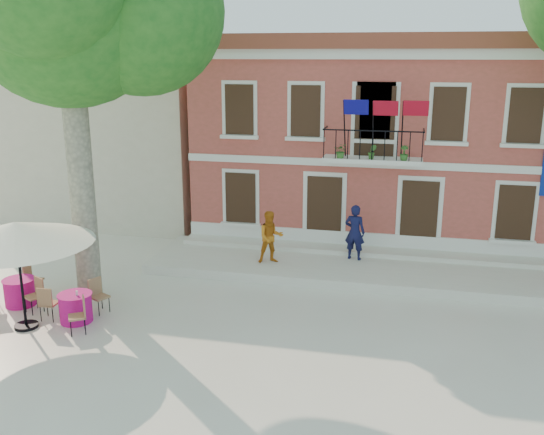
{
  "coord_description": "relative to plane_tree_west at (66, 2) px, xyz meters",
  "views": [
    {
      "loc": [
        3.19,
        -14.2,
        6.86
      ],
      "look_at": [
        -0.89,
        3.5,
        1.93
      ],
      "focal_mm": 40.0,
      "sensor_mm": 36.0,
      "label": 1
    }
  ],
  "objects": [
    {
      "name": "neighbor_west",
      "position": [
        -3.77,
        10.26,
        -4.93
      ],
      "size": [
        9.4,
        9.4,
        6.4
      ],
      "color": "beige",
      "rests_on": "ground"
    },
    {
      "name": "main_building",
      "position": [
        7.73,
        9.25,
        -4.36
      ],
      "size": [
        13.5,
        9.59,
        7.5
      ],
      "color": "#C55047",
      "rests_on": "ground"
    },
    {
      "name": "ground",
      "position": [
        5.73,
        -0.74,
        -8.14
      ],
      "size": [
        90.0,
        90.0,
        0.0
      ],
      "primitive_type": "plane",
      "color": "beige",
      "rests_on": "ground"
    },
    {
      "name": "cafe_table_1",
      "position": [
        0.56,
        -1.72,
        -7.72
      ],
      "size": [
        1.67,
        1.87,
        0.95
      ],
      "color": "#D81484",
      "rests_on": "ground"
    },
    {
      "name": "cafe_table_0",
      "position": [
        -1.54,
        -1.09,
        -7.72
      ],
      "size": [
        1.87,
        1.67,
        0.95
      ],
      "color": "#D81484",
      "rests_on": "ground"
    },
    {
      "name": "pedestrian_navy",
      "position": [
        7.3,
        4.12,
        -6.93
      ],
      "size": [
        0.74,
        0.55,
        1.84
      ],
      "primitive_type": "imported",
      "rotation": [
        0.0,
        0.0,
        2.97
      ],
      "color": "#111238",
      "rests_on": "terrace"
    },
    {
      "name": "patio_umbrella",
      "position": [
        -0.52,
        -2.35,
        -5.6
      ],
      "size": [
        3.81,
        3.81,
        2.83
      ],
      "color": "black",
      "rests_on": "ground"
    },
    {
      "name": "plane_tree_west",
      "position": [
        0.0,
        0.0,
        0.0
      ],
      "size": [
        5.62,
        5.62,
        11.04
      ],
      "color": "#A59E84",
      "rests_on": "ground"
    },
    {
      "name": "terrace",
      "position": [
        7.73,
        3.66,
        -7.99
      ],
      "size": [
        14.0,
        3.4,
        0.3
      ],
      "primitive_type": "cube",
      "color": "silver",
      "rests_on": "ground"
    },
    {
      "name": "pedestrian_orange",
      "position": [
        4.7,
        3.18,
        -6.99
      ],
      "size": [
        1.02,
        0.93,
        1.7
      ],
      "primitive_type": "imported",
      "rotation": [
        0.0,
        0.0,
        0.42
      ],
      "color": "orange",
      "rests_on": "terrace"
    }
  ]
}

